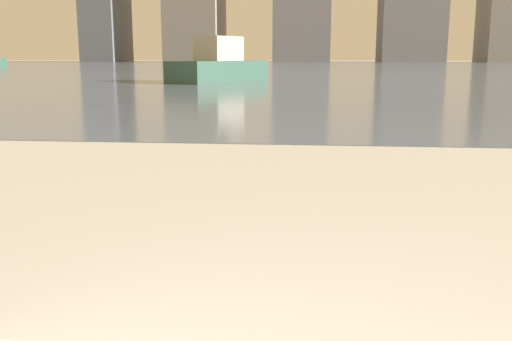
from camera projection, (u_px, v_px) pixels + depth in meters
harbor_water at (312, 67)px, 60.59m from camera, size 180.00×110.00×0.01m
harbor_boat_1 at (219, 66)px, 23.98m from camera, size 3.85×5.23×1.88m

